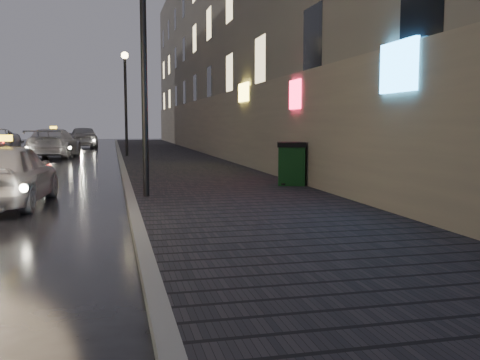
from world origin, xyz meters
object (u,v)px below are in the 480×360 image
at_px(trash_bin, 291,163).
at_px(car_far, 83,137).
at_px(lamp_near, 144,47).
at_px(lamp_far, 125,90).
at_px(taxi_near, 5,174).
at_px(taxi_mid, 54,143).

relative_size(trash_bin, car_far, 0.24).
distance_m(lamp_near, lamp_far, 16.00).
relative_size(lamp_near, trash_bin, 4.58).
xyz_separation_m(taxi_near, car_far, (0.16, 29.27, 0.10)).
height_order(lamp_near, taxi_near, lamp_near).
distance_m(taxi_near, taxi_mid, 17.78).
distance_m(trash_bin, car_far, 28.89).
relative_size(lamp_near, taxi_near, 1.27).
xyz_separation_m(trash_bin, taxi_mid, (-7.72, 16.58, 0.03)).
bearing_deg(car_far, lamp_near, 88.37).
bearing_deg(lamp_near, taxi_near, 175.71).
distance_m(lamp_far, trash_bin, 15.36).
distance_m(taxi_mid, car_far, 11.54).
bearing_deg(lamp_far, taxi_mid, 152.12).
relative_size(lamp_far, trash_bin, 4.58).
xyz_separation_m(taxi_near, taxi_mid, (-0.75, 17.77, 0.06)).
xyz_separation_m(lamp_far, trash_bin, (3.95, -14.59, -2.75)).
bearing_deg(taxi_mid, lamp_near, 107.80).
height_order(lamp_far, taxi_near, lamp_far).
distance_m(trash_bin, taxi_near, 7.06).
xyz_separation_m(lamp_near, lamp_far, (0.00, 16.00, 0.00)).
bearing_deg(taxi_near, trash_bin, -165.62).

